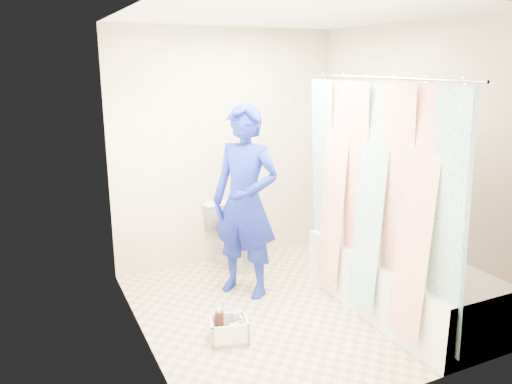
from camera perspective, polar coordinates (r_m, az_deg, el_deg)
name	(u,v)px	position (r m, az deg, el deg)	size (l,w,h in m)	color
floor	(286,309)	(4.42, 3.41, -13.21)	(2.60, 2.60, 0.00)	tan
ceiling	(290,15)	(3.93, 3.96, 19.55)	(2.40, 2.60, 0.02)	silver
wall_back	(227,149)	(5.16, -3.38, 4.97)	(2.40, 0.02, 2.40)	beige
wall_front	(398,217)	(2.97, 15.91, -2.73)	(2.40, 0.02, 2.40)	beige
wall_left	(138,189)	(3.59, -13.33, 0.37)	(0.02, 2.60, 2.40)	beige
wall_right	(404,161)	(4.70, 16.61, 3.44)	(0.02, 2.60, 2.40)	beige
bathtub	(399,281)	(4.44, 15.99, -9.78)	(0.70, 1.75, 0.50)	white
curtain_rod	(380,78)	(3.85, 13.97, 12.57)	(0.02, 0.02, 1.90)	silver
shower_curtain	(372,200)	(3.99, 13.16, -0.89)	(0.06, 1.75, 1.80)	white
toilet	(234,235)	(5.17, -2.48, -4.93)	(0.37, 0.65, 0.66)	silver
tank_lid	(241,232)	(5.08, -1.71, -4.62)	(0.41, 0.18, 0.03)	white
tank_internals	(220,202)	(5.18, -4.10, -1.17)	(0.16, 0.08, 0.22)	black
plumber	(245,202)	(4.41, -1.25, -1.17)	(0.63, 0.41, 1.72)	#0F3797
cleaning_caddy	(230,330)	(3.95, -2.98, -15.48)	(0.34, 0.29, 0.22)	white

